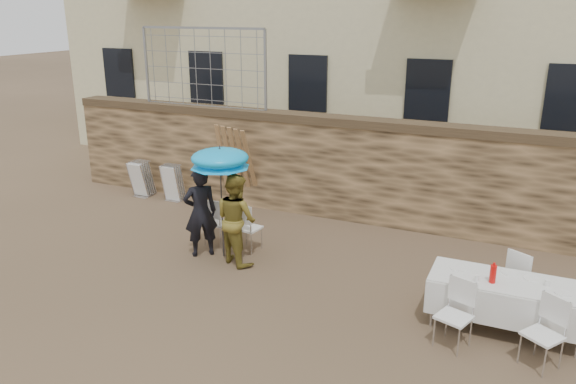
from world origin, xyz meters
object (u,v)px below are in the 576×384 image
at_px(banquet_table, 508,283).
at_px(table_chair_back, 523,278).
at_px(chair_stack_right, 176,181).
at_px(man_suit, 200,212).
at_px(chair_stack_left, 146,177).
at_px(couple_chair_right, 249,226).
at_px(umbrella, 220,161).
at_px(woman_dress, 236,219).
at_px(table_chair_front_right, 543,334).
at_px(table_chair_front_left, 454,315).
at_px(couple_chair_left, 217,221).
at_px(soda_bottle, 493,274).

relative_size(banquet_table, table_chair_back, 2.19).
bearing_deg(chair_stack_right, man_suit, -47.19).
xyz_separation_m(man_suit, chair_stack_right, (-2.33, 2.51, -0.38)).
xyz_separation_m(banquet_table, chair_stack_left, (-8.58, 2.95, -0.27)).
relative_size(couple_chair_right, chair_stack_right, 1.04).
xyz_separation_m(man_suit, umbrella, (0.40, 0.10, 0.99)).
bearing_deg(table_chair_back, woman_dress, 33.39).
xyz_separation_m(man_suit, banquet_table, (5.35, -0.44, -0.11)).
relative_size(chair_stack_left, chair_stack_right, 1.00).
xyz_separation_m(table_chair_back, chair_stack_left, (-8.78, 2.15, -0.02)).
bearing_deg(woman_dress, banquet_table, -160.49).
bearing_deg(table_chair_front_right, table_chair_front_left, -146.07).
distance_m(umbrella, banquet_table, 5.10).
xyz_separation_m(chair_stack_left, chair_stack_right, (0.90, 0.00, 0.00)).
distance_m(woman_dress, table_chair_front_right, 5.25).
bearing_deg(table_chair_front_left, table_chair_front_right, 19.50).
bearing_deg(umbrella, banquet_table, -6.19).
bearing_deg(man_suit, woman_dress, 136.75).
height_order(umbrella, chair_stack_right, umbrella).
relative_size(couple_chair_left, table_chair_back, 1.00).
distance_m(man_suit, banquet_table, 5.37).
bearing_deg(couple_chair_left, man_suit, 90.43).
bearing_deg(chair_stack_right, table_chair_back, -15.25).
relative_size(woman_dress, chair_stack_left, 1.81).
height_order(woman_dress, couple_chair_right, woman_dress).
bearing_deg(banquet_table, man_suit, 175.33).
relative_size(couple_chair_right, table_chair_front_left, 1.00).
relative_size(man_suit, woman_dress, 1.01).
bearing_deg(man_suit, chair_stack_left, -81.15).
bearing_deg(umbrella, table_chair_back, 2.92).
distance_m(table_chair_front_left, chair_stack_left, 8.79).
xyz_separation_m(umbrella, table_chair_back, (5.15, 0.26, -1.35)).
bearing_deg(woman_dress, table_chair_back, -150.74).
bearing_deg(chair_stack_right, couple_chair_left, -40.13).
bearing_deg(chair_stack_left, couple_chair_left, -31.29).
bearing_deg(man_suit, chair_stack_right, -90.44).
relative_size(soda_bottle, table_chair_front_right, 0.27).
relative_size(woman_dress, table_chair_front_right, 1.74).
bearing_deg(table_chair_front_right, umbrella, -159.36).
bearing_deg(soda_bottle, table_chair_back, 67.17).
distance_m(table_chair_front_right, table_chair_back, 1.58).
bearing_deg(woman_dress, table_chair_front_left, -171.59).
xyz_separation_m(woman_dress, couple_chair_left, (-0.75, 0.55, -0.35)).
bearing_deg(man_suit, table_chair_front_right, 125.28).
bearing_deg(table_chair_front_right, couple_chair_right, -164.71).
height_order(woman_dress, chair_stack_right, woman_dress).
distance_m(couple_chair_left, couple_chair_right, 0.70).
relative_size(woman_dress, banquet_table, 0.79).
xyz_separation_m(woman_dress, table_chair_back, (4.80, 0.36, -0.35)).
bearing_deg(table_chair_back, couple_chair_left, 27.13).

